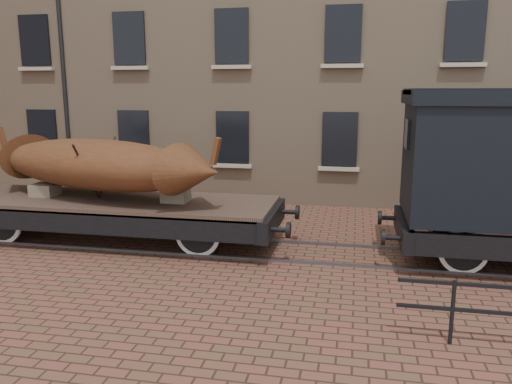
# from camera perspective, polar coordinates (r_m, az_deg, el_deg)

# --- Properties ---
(ground) EXTENTS (90.00, 90.00, 0.00)m
(ground) POSITION_cam_1_polar(r_m,az_deg,el_deg) (11.78, 3.44, -6.84)
(ground) COLOR brown
(warehouse_cream) EXTENTS (40.00, 10.19, 14.00)m
(warehouse_cream) POSITION_cam_1_polar(r_m,az_deg,el_deg) (21.38, 16.21, 19.95)
(warehouse_cream) COLOR tan
(warehouse_cream) RESTS_ON ground
(rail_track) EXTENTS (30.00, 1.52, 0.06)m
(rail_track) POSITION_cam_1_polar(r_m,az_deg,el_deg) (11.77, 3.44, -6.71)
(rail_track) COLOR #59595E
(rail_track) RESTS_ON ground
(flatcar_wagon) EXTENTS (9.25, 2.51, 1.40)m
(flatcar_wagon) POSITION_cam_1_polar(r_m,az_deg,el_deg) (12.88, -16.39, -1.68)
(flatcar_wagon) COLOR brown
(flatcar_wagon) RESTS_ON ground
(iron_boat) EXTENTS (6.98, 3.51, 1.67)m
(iron_boat) POSITION_cam_1_polar(r_m,az_deg,el_deg) (12.81, -17.71, 3.07)
(iron_boat) COLOR brown
(iron_boat) RESTS_ON flatcar_wagon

